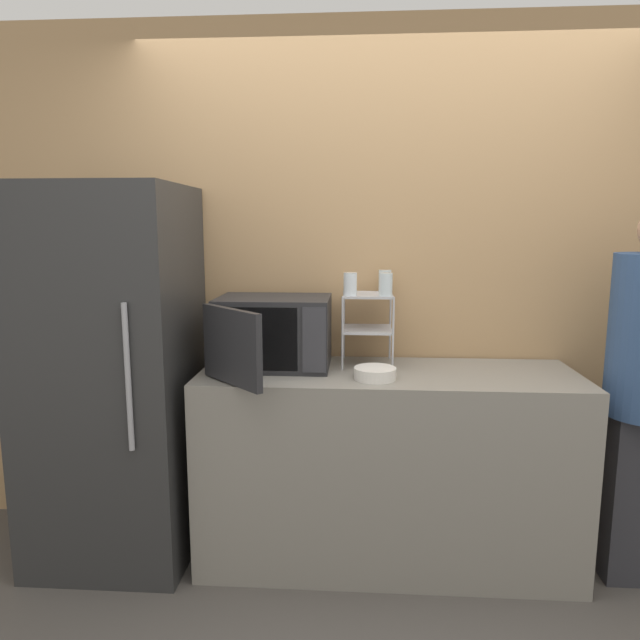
% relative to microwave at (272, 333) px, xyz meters
% --- Properties ---
extents(ground_plane, '(12.00, 12.00, 0.00)m').
position_rel_microwave_xyz_m(ground_plane, '(0.55, -0.36, -1.09)').
color(ground_plane, '#4C4742').
extents(wall_back, '(8.00, 0.06, 2.60)m').
position_rel_microwave_xyz_m(wall_back, '(0.55, 0.29, 0.21)').
color(wall_back, tan).
rests_on(wall_back, ground_plane).
extents(counter, '(1.75, 0.60, 0.93)m').
position_rel_microwave_xyz_m(counter, '(0.55, -0.06, -0.63)').
color(counter, gray).
rests_on(counter, ground_plane).
extents(microwave, '(0.55, 0.70, 0.34)m').
position_rel_microwave_xyz_m(microwave, '(0.00, 0.00, 0.00)').
color(microwave, '#262628').
rests_on(microwave, counter).
extents(dish_rack, '(0.24, 0.26, 0.35)m').
position_rel_microwave_xyz_m(dish_rack, '(0.45, 0.08, 0.08)').
color(dish_rack, '#B2B2B7').
rests_on(dish_rack, counter).
extents(glass_front_left, '(0.06, 0.06, 0.11)m').
position_rel_microwave_xyz_m(glass_front_left, '(0.37, -0.00, 0.23)').
color(glass_front_left, silver).
rests_on(glass_front_left, dish_rack).
extents(glass_back_right, '(0.06, 0.06, 0.11)m').
position_rel_microwave_xyz_m(glass_back_right, '(0.54, 0.17, 0.23)').
color(glass_back_right, silver).
rests_on(glass_back_right, dish_rack).
extents(glass_front_right, '(0.06, 0.06, 0.11)m').
position_rel_microwave_xyz_m(glass_front_right, '(0.53, -0.01, 0.23)').
color(glass_front_right, silver).
rests_on(glass_front_right, dish_rack).
extents(bowl, '(0.19, 0.19, 0.05)m').
position_rel_microwave_xyz_m(bowl, '(0.49, -0.19, -0.14)').
color(bowl, silver).
rests_on(bowl, counter).
extents(refrigerator, '(0.73, 0.70, 1.78)m').
position_rel_microwave_xyz_m(refrigerator, '(-0.75, -0.09, -0.20)').
color(refrigerator, '#2D2D2D').
rests_on(refrigerator, ground_plane).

